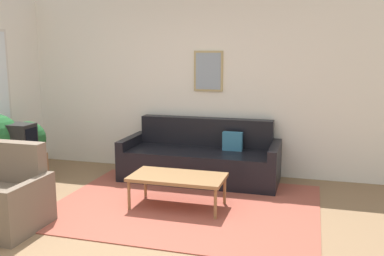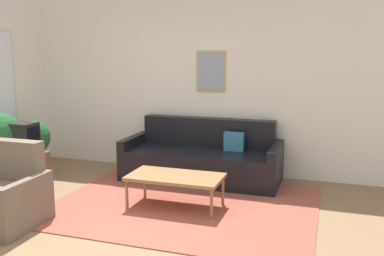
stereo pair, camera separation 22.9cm
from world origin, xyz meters
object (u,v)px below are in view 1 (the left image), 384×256
Objects in this scene: tv at (14,139)px; couch at (201,159)px; armchair at (4,201)px; coffee_table at (178,178)px.

couch is at bearing 28.38° from tv.
tv reaches higher than armchair.
couch is 1.19m from coffee_table.
tv is 0.64× the size of armchair.
coffee_table is at bearing -88.80° from couch.
tv is at bearing -151.62° from couch.
coffee_table is 1.90m from armchair.
tv is (-2.22, -1.20, 0.41)m from couch.
armchair is (-1.57, -1.07, -0.07)m from coffee_table.
coffee_table is 1.99× the size of tv.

